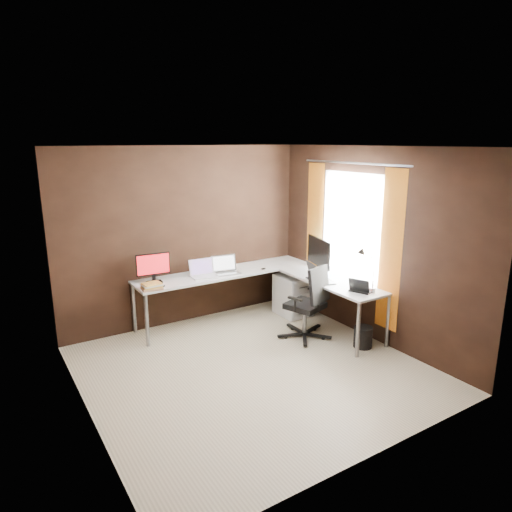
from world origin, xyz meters
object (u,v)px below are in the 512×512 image
Objects in this scene: monitor_left at (153,266)px; laptop_silver at (225,269)px; drawer_pedestal at (293,295)px; laptop_black_big at (318,277)px; wastebasket at (363,337)px; laptop_white at (203,273)px; book_stack at (152,286)px; desk_lamp at (366,265)px; laptop_black_small at (360,289)px; monitor_right at (319,254)px; office_chair at (307,316)px.

laptop_silver is at bearing -1.34° from monitor_left.
laptop_black_big reaches higher than drawer_pedestal.
laptop_silver is 1.48× the size of wastebasket.
drawer_pedestal is at bearing -10.16° from laptop_white.
book_stack is at bearing -162.75° from laptop_silver.
laptop_white is 2.22m from desk_lamp.
wastebasket is at bearing -48.80° from laptop_silver.
laptop_black_small is at bearing -88.59° from drawer_pedestal.
laptop_black_big is (0.85, -1.03, 0.00)m from laptop_silver.
monitor_right reaches higher than drawer_pedestal.
laptop_black_big is 1.66× the size of book_stack.
office_chair is (0.64, -1.08, -0.49)m from laptop_silver.
laptop_black_small is (-0.06, -0.88, -0.25)m from monitor_right.
laptop_black_big is 0.96m from wastebasket.
monitor_left is 0.82× the size of desk_lamp.
laptop_white is at bearing 166.18° from drawer_pedestal.
book_stack is 0.50× the size of desk_lamp.
drawer_pedestal is at bearing 24.85° from monitor_right.
wastebasket is (-0.03, -0.95, -0.89)m from monitor_right.
office_chair is (0.98, -1.10, -0.49)m from laptop_white.
desk_lamp is at bearing -47.76° from laptop_silver.
book_stack is 2.70m from desk_lamp.
laptop_silver is at bearing 67.78° from monitor_right.
monitor_right is 0.43m from laptop_black_big.
office_chair reaches higher than laptop_white.
office_chair reaches higher than drawer_pedestal.
office_chair is at bearing -50.05° from laptop_silver.
book_stack is at bearing 134.55° from office_chair.
office_chair is at bearing -30.96° from monitor_left.
office_chair reaches higher than laptop_black_small.
laptop_black_small is at bearing -35.89° from monitor_left.
monitor_right is 0.62× the size of office_chair.
office_chair is (-0.35, -0.78, -0.01)m from drawer_pedestal.
laptop_black_big is at bearing -37.68° from laptop_white.
laptop_white is at bearing -2.73° from monitor_left.
office_chair reaches higher than laptop_silver.
monitor_right is 0.91m from desk_lamp.
drawer_pedestal is at bearing 48.06° from office_chair.
laptop_silver is at bearing 9.15° from laptop_black_small.
desk_lamp is (1.07, -1.67, 0.29)m from laptop_silver.
laptop_black_small reaches higher than drawer_pedestal.
monitor_left is at bearing -176.69° from laptop_silver.
laptop_black_small is at bearing 130.38° from desk_lamp.
monitor_left is 0.70m from laptop_white.
office_chair is at bearing 139.17° from monitor_right.
monitor_left is 1.66× the size of wastebasket.
laptop_silver is (-0.98, 0.31, 0.48)m from drawer_pedestal.
wastebasket is (1.05, -1.71, -0.65)m from laptop_silver.
laptop_silver is 2.01m from desk_lamp.
drawer_pedestal is 1.42m from laptop_black_small.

